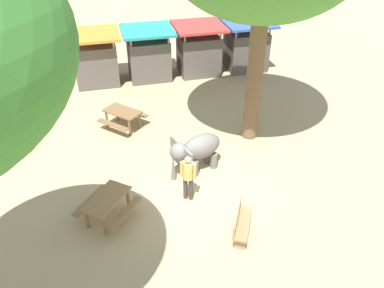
# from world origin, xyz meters

# --- Properties ---
(ground_plane) EXTENTS (60.00, 60.00, 0.00)m
(ground_plane) POSITION_xyz_m (0.00, 0.00, 0.00)
(ground_plane) COLOR tan
(elephant) EXTENTS (1.97, 1.48, 1.36)m
(elephant) POSITION_xyz_m (0.27, 1.15, 0.87)
(elephant) COLOR slate
(elephant) RESTS_ON ground_plane
(person_handler) EXTENTS (0.46, 0.32, 1.62)m
(person_handler) POSITION_xyz_m (-0.35, -0.22, 0.95)
(person_handler) COLOR #3F3833
(person_handler) RESTS_ON ground_plane
(wooden_bench) EXTENTS (1.00, 1.43, 0.88)m
(wooden_bench) POSITION_xyz_m (0.73, -2.06, 0.47)
(wooden_bench) COLOR #9E7A51
(wooden_bench) RESTS_ON ground_plane
(picnic_table_near) EXTENTS (2.11, 2.11, 0.78)m
(picnic_table_near) POSITION_xyz_m (-1.91, 4.64, 0.59)
(picnic_table_near) COLOR brown
(picnic_table_near) RESTS_ON ground_plane
(picnic_table_far) EXTENTS (2.10, 2.10, 0.78)m
(picnic_table_far) POSITION_xyz_m (-2.86, -0.48, 0.59)
(picnic_table_far) COLOR olive
(picnic_table_far) RESTS_ON ground_plane
(market_stall_orange) EXTENTS (2.50, 2.50, 2.52)m
(market_stall_orange) POSITION_xyz_m (-2.70, 9.33, 1.14)
(market_stall_orange) COLOR #59514C
(market_stall_orange) RESTS_ON ground_plane
(market_stall_teal) EXTENTS (2.50, 2.50, 2.52)m
(market_stall_teal) POSITION_xyz_m (-0.10, 9.33, 1.14)
(market_stall_teal) COLOR #59514C
(market_stall_teal) RESTS_ON ground_plane
(market_stall_red) EXTENTS (2.50, 2.50, 2.52)m
(market_stall_red) POSITION_xyz_m (2.50, 9.33, 1.14)
(market_stall_red) COLOR #59514C
(market_stall_red) RESTS_ON ground_plane
(market_stall_blue) EXTENTS (2.50, 2.50, 2.52)m
(market_stall_blue) POSITION_xyz_m (5.10, 9.33, 1.14)
(market_stall_blue) COLOR #59514C
(market_stall_blue) RESTS_ON ground_plane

